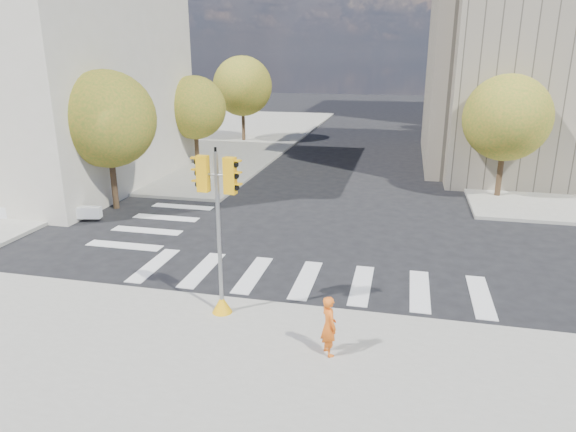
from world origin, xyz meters
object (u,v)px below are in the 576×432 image
Objects in this scene: planter_wall at (33,212)px; lamp_near at (505,100)px; traffic_signal at (219,246)px; photographer at (329,326)px; lamp_far at (476,86)px.

lamp_near is at bearing 19.10° from planter_wall.
traffic_signal is at bearing -117.62° from lamp_near.
traffic_signal is 3.08× the size of photographer.
lamp_far is at bearing -44.78° from photographer.
photographer is at bearing -18.96° from traffic_signal.
lamp_near is at bearing -51.98° from photographer.
lamp_far is at bearing 77.98° from traffic_signal.
lamp_far is (0.00, 14.00, 0.00)m from lamp_near.
lamp_far is at bearing 90.00° from lamp_near.
lamp_far reaches higher than photographer.
lamp_far is 1.35× the size of planter_wall.
lamp_near is 1.00× the size of lamp_far.
planter_wall is at bearing 27.77° from photographer.
photographer is (3.20, -1.40, -1.21)m from traffic_signal.
traffic_signal is 3.70m from photographer.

